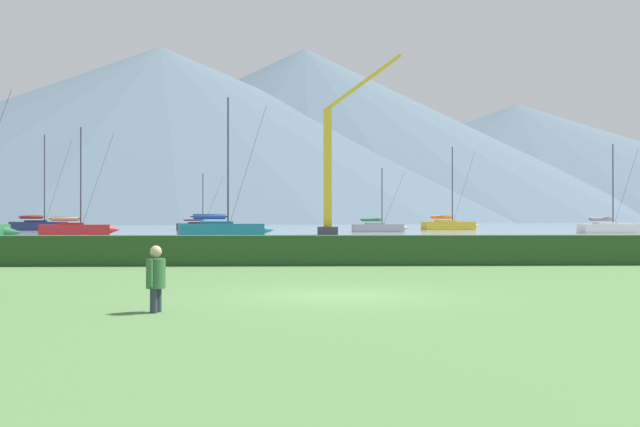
% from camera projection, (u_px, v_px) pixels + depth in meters
% --- Properties ---
extents(ground_plane, '(1000.00, 1000.00, 0.00)m').
position_uv_depth(ground_plane, '(338.00, 296.00, 17.33)').
color(ground_plane, '#517A42').
extents(harbor_water, '(320.00, 246.00, 0.00)m').
position_uv_depth(harbor_water, '(299.00, 226.00, 154.25)').
color(harbor_water, '#8499A8').
rests_on(harbor_water, ground_plane).
extents(hedge_line, '(80.00, 1.20, 1.10)m').
position_uv_depth(hedge_line, '(321.00, 250.00, 28.33)').
color(hedge_line, '#284C23').
rests_on(hedge_line, ground_plane).
extents(sailboat_slip_1, '(6.88, 2.35, 7.72)m').
position_uv_depth(sailboat_slip_1, '(200.00, 226.00, 103.36)').
color(sailboat_slip_1, black).
rests_on(sailboat_slip_1, harbor_water).
extents(sailboat_slip_2, '(8.62, 3.88, 12.68)m').
position_uv_depth(sailboat_slip_2, '(40.00, 225.00, 101.05)').
color(sailboat_slip_2, navy).
rests_on(sailboat_slip_2, harbor_water).
extents(sailboat_slip_3, '(8.55, 3.74, 11.64)m').
position_uv_depth(sailboat_slip_3, '(449.00, 225.00, 107.03)').
color(sailboat_slip_3, gold).
rests_on(sailboat_slip_3, harbor_water).
extents(sailboat_slip_4, '(7.78, 3.81, 10.61)m').
position_uv_depth(sailboat_slip_4, '(76.00, 229.00, 74.82)').
color(sailboat_slip_4, red).
rests_on(sailboat_slip_4, harbor_water).
extents(sailboat_slip_5, '(8.82, 4.25, 12.59)m').
position_uv_depth(sailboat_slip_5, '(222.00, 229.00, 68.86)').
color(sailboat_slip_5, '#19707A').
rests_on(sailboat_slip_5, harbor_water).
extents(sailboat_slip_6, '(7.03, 2.64, 7.63)m').
position_uv_depth(sailboat_slip_6, '(379.00, 227.00, 90.97)').
color(sailboat_slip_6, '#9E9EA3').
rests_on(sailboat_slip_6, harbor_water).
extents(sailboat_slip_7, '(7.52, 2.87, 9.82)m').
position_uv_depth(sailboat_slip_7, '(609.00, 228.00, 84.26)').
color(sailboat_slip_7, white).
rests_on(sailboat_slip_7, harbor_water).
extents(person_seated_viewer, '(0.36, 0.56, 1.25)m').
position_uv_depth(person_seated_viewer, '(156.00, 276.00, 14.25)').
color(person_seated_viewer, '#2D3347').
rests_on(person_seated_viewer, ground_plane).
extents(dock_crane, '(8.51, 2.00, 18.33)m').
position_uv_depth(dock_crane, '(331.00, 176.00, 77.17)').
color(dock_crane, '#333338').
rests_on(dock_crane, ground_plane).
extents(distant_hill_central_peak, '(356.31, 356.31, 67.04)m').
position_uv_depth(distant_hill_central_peak, '(517.00, 162.00, 441.62)').
color(distant_hill_central_peak, '#4C6070').
rests_on(distant_hill_central_peak, ground_plane).
extents(distant_hill_east_ridge, '(317.05, 317.05, 82.15)m').
position_uv_depth(distant_hill_east_ridge, '(304.00, 135.00, 364.45)').
color(distant_hill_east_ridge, '#4C6070').
rests_on(distant_hill_east_ridge, ground_plane).
extents(distant_hill_far_shoulder, '(336.88, 336.88, 75.74)m').
position_uv_depth(distant_hill_far_shoulder, '(161.00, 134.00, 331.34)').
color(distant_hill_far_shoulder, '#4C6070').
rests_on(distant_hill_far_shoulder, ground_plane).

